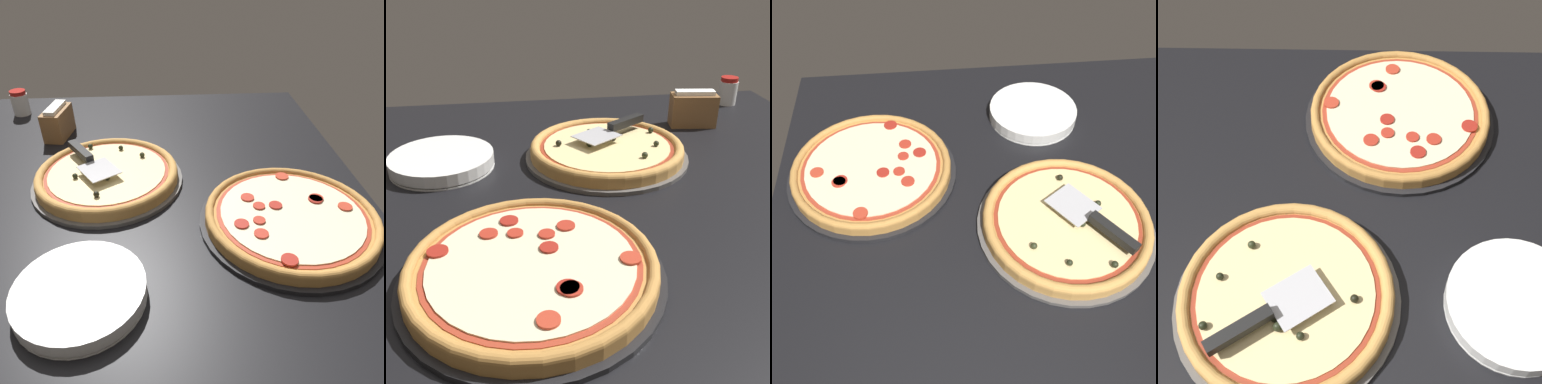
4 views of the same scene
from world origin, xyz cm
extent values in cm
cube|color=black|center=(0.00, 0.00, -1.80)|extent=(132.27, 120.04, 3.60)
cylinder|color=#565451|center=(-0.58, -8.51, 0.50)|extent=(40.31, 40.31, 1.00)
cylinder|color=#C68E47|center=(-0.58, -8.51, 2.07)|extent=(37.89, 37.89, 2.14)
torus|color=#C68E47|center=(-0.58, -8.51, 3.14)|extent=(37.89, 37.89, 2.31)
cylinder|color=maroon|center=(-0.58, -8.51, 3.21)|extent=(32.94, 32.94, 0.15)
cylinder|color=beige|center=(-0.58, -8.51, 3.34)|extent=(31.07, 31.07, 0.40)
sphere|color=black|center=(-2.95, -11.25, 4.22)|extent=(1.36, 1.36, 1.36)
sphere|color=black|center=(-12.40, -5.89, 4.22)|extent=(1.37, 1.37, 1.37)
sphere|color=black|center=(-1.97, -13.34, 4.38)|extent=(1.69, 1.69, 1.69)
sphere|color=black|center=(2.50, -16.39, 4.24)|extent=(1.40, 1.40, 1.40)
sphere|color=black|center=(11.28, -9.65, 4.28)|extent=(1.48, 1.48, 1.48)
sphere|color=black|center=(-13.76, -14.95, 4.28)|extent=(1.48, 1.48, 1.48)
sphere|color=black|center=(-1.30, -14.91, 4.43)|extent=(1.78, 1.78, 1.78)
sphere|color=black|center=(3.92, -7.91, 4.30)|extent=(1.52, 1.52, 1.52)
sphere|color=#282D19|center=(-7.63, 0.57, 4.27)|extent=(1.46, 1.46, 1.46)
cylinder|color=black|center=(20.69, 35.80, 0.50)|extent=(42.19, 42.19, 1.00)
cylinder|color=#B77F3D|center=(20.69, 35.80, 2.05)|extent=(39.66, 39.66, 2.11)
torus|color=#B77F3D|center=(20.69, 35.80, 3.11)|extent=(39.66, 39.66, 1.93)
cylinder|color=#A33823|center=(20.69, 35.80, 3.18)|extent=(34.47, 34.47, 0.15)
cylinder|color=beige|center=(20.69, 35.80, 3.31)|extent=(32.52, 32.52, 0.40)
cylinder|color=#AD2D1E|center=(14.22, 26.78, 3.71)|extent=(3.23, 3.23, 0.40)
cylinder|color=maroon|center=(16.04, 42.94, 3.71)|extent=(3.41, 3.41, 0.40)
cylinder|color=#AD2D1E|center=(15.56, 43.30, 3.71)|extent=(3.39, 3.39, 0.40)
cylinder|color=#AD2D1E|center=(17.77, 28.87, 3.71)|extent=(2.84, 2.84, 0.40)
cylinder|color=maroon|center=(24.00, 23.64, 3.71)|extent=(3.29, 3.29, 0.40)
cylinder|color=#B73823|center=(19.38, 48.88, 3.71)|extent=(3.28, 3.28, 0.40)
cylinder|color=maroon|center=(17.77, 32.80, 3.71)|extent=(3.09, 3.09, 0.40)
cylinder|color=maroon|center=(35.49, 31.14, 3.71)|extent=(3.44, 3.44, 0.40)
cylinder|color=#AD2D1E|center=(27.51, 27.27, 3.71)|extent=(3.15, 3.15, 0.40)
cylinder|color=#B73823|center=(5.41, 37.60, 3.71)|extent=(3.39, 3.39, 0.40)
cylinder|color=#AD2D1E|center=(23.05, 27.79, 3.71)|extent=(2.78, 2.78, 0.40)
cube|color=#B7B7BC|center=(1.75, -10.11, 5.44)|extent=(12.90, 12.48, 0.24)
cube|color=black|center=(-7.22, -16.30, 6.32)|extent=(11.01, 8.55, 2.00)
cylinder|color=white|center=(39.39, -8.95, 0.35)|extent=(24.51, 24.51, 0.70)
cylinder|color=white|center=(39.39, -8.95, 1.05)|extent=(24.51, 24.51, 0.70)
cylinder|color=white|center=(39.39, -8.95, 1.75)|extent=(24.51, 24.51, 0.70)
cylinder|color=white|center=(39.39, -8.95, 2.45)|extent=(24.51, 24.51, 0.70)
cylinder|color=white|center=(39.39, -8.95, 3.15)|extent=(24.51, 24.51, 0.70)
cylinder|color=white|center=(-49.95, -46.22, 3.83)|extent=(6.04, 6.04, 7.66)
cylinder|color=#B21E19|center=(-49.95, -46.22, 8.36)|extent=(5.56, 5.56, 1.40)
cube|color=olive|center=(-30.49, -28.01, 4.65)|extent=(13.80, 8.04, 9.31)
cube|color=white|center=(-30.49, -28.01, 9.91)|extent=(11.47, 4.97, 1.20)
camera|label=1|loc=(86.55, 8.57, 56.35)|focal=35.00mm
camera|label=2|loc=(22.21, 92.32, 46.19)|focal=42.00mm
camera|label=3|loc=(-60.01, 20.64, 82.62)|focal=42.00mm
camera|label=4|loc=(11.28, -47.93, 88.95)|focal=50.00mm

